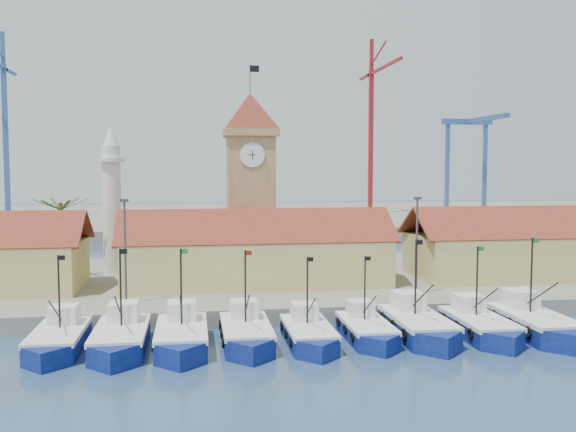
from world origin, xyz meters
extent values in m
plane|color=navy|center=(0.00, 0.00, 0.00)|extent=(400.00, 400.00, 0.00)
cube|color=gray|center=(0.00, 24.00, 0.75)|extent=(140.00, 32.00, 1.50)
cube|color=gray|center=(0.00, 110.00, 1.00)|extent=(240.00, 80.00, 2.00)
cube|color=navy|center=(-15.92, 3.58, 0.49)|extent=(3.44, 7.79, 1.77)
cube|color=navy|center=(-15.92, -0.31, 0.49)|extent=(3.44, 3.44, 1.77)
cube|color=silver|center=(-15.92, 3.58, 1.38)|extent=(3.51, 8.00, 0.34)
cube|color=silver|center=(-15.92, 5.53, 2.16)|extent=(2.06, 2.16, 1.38)
cylinder|color=black|center=(-15.92, 4.08, 4.13)|extent=(0.14, 0.14, 5.51)
cube|color=black|center=(-15.67, 4.08, 6.69)|extent=(0.49, 0.02, 0.34)
cube|color=navy|center=(-11.50, 3.13, 0.52)|extent=(3.66, 8.28, 1.88)
cube|color=navy|center=(-11.50, -1.01, 0.52)|extent=(3.66, 3.66, 1.88)
cube|color=silver|center=(-11.50, 3.13, 1.46)|extent=(3.73, 8.51, 0.37)
cube|color=silver|center=(-11.50, 5.20, 2.30)|extent=(2.20, 2.30, 1.46)
cylinder|color=black|center=(-11.50, 3.65, 4.39)|extent=(0.15, 0.15, 5.85)
cube|color=black|center=(-11.24, 3.65, 7.11)|extent=(0.52, 0.02, 0.37)
cube|color=navy|center=(-7.14, 2.93, 0.52)|extent=(3.63, 8.22, 1.87)
cube|color=navy|center=(-7.14, -1.19, 0.52)|extent=(3.63, 3.63, 1.87)
cube|color=silver|center=(-7.14, 2.93, 1.45)|extent=(3.71, 8.45, 0.36)
cube|color=silver|center=(-7.14, 4.98, 2.28)|extent=(2.18, 2.28, 1.45)
cylinder|color=black|center=(-7.14, 3.44, 4.36)|extent=(0.15, 0.15, 5.81)
cube|color=#197226|center=(-6.88, 3.44, 7.06)|extent=(0.52, 0.02, 0.36)
cube|color=navy|center=(-2.38, 3.19, 0.50)|extent=(3.51, 7.94, 1.80)
cube|color=navy|center=(-2.38, -0.78, 0.50)|extent=(3.51, 3.51, 1.80)
cube|color=silver|center=(-2.38, 3.19, 1.40)|extent=(3.58, 8.16, 0.35)
cube|color=silver|center=(-2.38, 5.17, 2.20)|extent=(2.10, 2.20, 1.40)
cylinder|color=black|center=(-2.38, 3.69, 4.21)|extent=(0.14, 0.14, 5.61)
cube|color=#A5140F|center=(-2.13, 3.69, 6.81)|extent=(0.50, 0.02, 0.35)
cube|color=navy|center=(2.24, 2.61, 0.47)|extent=(3.26, 7.37, 1.67)
cube|color=navy|center=(2.24, -1.07, 0.47)|extent=(3.26, 3.26, 1.67)
cube|color=silver|center=(2.24, 2.61, 1.30)|extent=(3.32, 7.57, 0.33)
cube|color=silver|center=(2.24, 4.45, 2.05)|extent=(1.95, 2.05, 1.30)
cylinder|color=black|center=(2.24, 3.07, 3.91)|extent=(0.13, 0.13, 5.21)
cube|color=black|center=(2.48, 3.07, 6.33)|extent=(0.47, 0.02, 0.33)
cube|color=navy|center=(6.87, 3.22, 0.46)|extent=(3.20, 7.23, 1.64)
cube|color=navy|center=(6.87, -0.40, 0.46)|extent=(3.20, 3.20, 1.64)
cube|color=silver|center=(6.87, 3.22, 1.28)|extent=(3.26, 7.43, 0.32)
cube|color=silver|center=(6.87, 5.03, 2.01)|extent=(1.92, 2.01, 1.28)
cylinder|color=black|center=(6.87, 3.68, 3.84)|extent=(0.13, 0.13, 5.11)
cube|color=black|center=(7.10, 3.68, 6.21)|extent=(0.46, 0.02, 0.32)
cube|color=navy|center=(11.01, 3.32, 0.54)|extent=(3.79, 8.58, 1.95)
cube|color=navy|center=(11.01, -0.97, 0.54)|extent=(3.79, 3.79, 1.95)
cube|color=silver|center=(11.01, 3.32, 1.52)|extent=(3.87, 8.82, 0.38)
cube|color=silver|center=(11.01, 5.47, 2.38)|extent=(2.28, 2.38, 1.52)
cylinder|color=black|center=(11.01, 3.86, 4.55)|extent=(0.15, 0.15, 6.07)
cube|color=black|center=(11.28, 3.86, 7.37)|extent=(0.54, 0.02, 0.38)
cube|color=navy|center=(15.86, 2.80, 0.50)|extent=(3.52, 7.97, 1.81)
cube|color=navy|center=(15.86, -1.18, 0.50)|extent=(3.52, 3.52, 1.81)
cube|color=silver|center=(15.86, 2.80, 1.41)|extent=(3.59, 8.19, 0.35)
cube|color=silver|center=(15.86, 4.80, 2.21)|extent=(2.11, 2.21, 1.41)
cylinder|color=black|center=(15.86, 3.31, 4.22)|extent=(0.14, 0.14, 5.63)
cube|color=#197226|center=(16.11, 3.31, 6.84)|extent=(0.50, 0.02, 0.35)
cube|color=navy|center=(20.34, 2.59, 0.55)|extent=(3.83, 8.67, 1.97)
cube|color=navy|center=(20.34, -1.74, 0.55)|extent=(3.83, 3.83, 1.97)
cube|color=silver|center=(20.34, 2.59, 1.53)|extent=(3.91, 8.91, 0.38)
cube|color=silver|center=(20.34, 4.76, 2.41)|extent=(2.30, 2.41, 1.53)
cylinder|color=black|center=(20.34, 3.14, 4.60)|extent=(0.15, 0.15, 6.13)
cube|color=#197226|center=(20.61, 3.14, 7.45)|extent=(0.55, 0.02, 0.38)
cube|color=#CFC371|center=(0.00, 20.00, 3.75)|extent=(26.00, 10.00, 4.50)
cube|color=brown|center=(0.00, 17.50, 7.50)|extent=(27.04, 5.13, 3.21)
cube|color=brown|center=(0.00, 22.50, 7.50)|extent=(27.04, 5.13, 3.21)
cube|color=#CFC371|center=(32.00, 20.00, 3.75)|extent=(30.00, 10.00, 4.50)
cube|color=brown|center=(32.00, 17.50, 7.50)|extent=(31.20, 5.13, 3.21)
cube|color=brown|center=(32.00, 22.50, 7.50)|extent=(31.20, 5.13, 3.21)
cube|color=tan|center=(0.00, 26.00, 9.00)|extent=(5.00, 5.00, 15.00)
cube|color=tan|center=(0.00, 26.00, 16.90)|extent=(5.80, 5.80, 0.80)
pyramid|color=brown|center=(0.00, 26.00, 19.20)|extent=(5.80, 5.80, 4.00)
cylinder|color=white|center=(0.00, 23.45, 14.50)|extent=(2.60, 0.15, 2.60)
cube|color=black|center=(0.00, 23.37, 14.50)|extent=(0.08, 0.02, 1.00)
cube|color=black|center=(0.00, 23.37, 14.50)|extent=(0.80, 0.02, 0.08)
cylinder|color=#3F3F44|center=(0.00, 26.00, 22.70)|extent=(0.10, 0.10, 3.00)
cube|color=black|center=(0.50, 26.00, 23.80)|extent=(1.00, 0.03, 0.70)
cylinder|color=silver|center=(-15.00, 28.00, 8.50)|extent=(2.00, 2.00, 14.00)
cylinder|color=silver|center=(-15.00, 28.00, 14.00)|extent=(3.00, 3.00, 0.40)
cone|color=silver|center=(-15.00, 28.00, 16.60)|extent=(1.80, 1.80, 2.40)
cylinder|color=brown|center=(-20.00, 26.00, 5.50)|extent=(0.44, 0.44, 8.00)
cube|color=#2E6020|center=(-18.60, 26.00, 9.30)|extent=(2.80, 0.35, 1.18)
cube|color=#2E6020|center=(-19.30, 27.21, 9.30)|extent=(1.71, 2.60, 1.18)
cube|color=#2E6020|center=(-20.70, 27.21, 9.30)|extent=(1.71, 2.60, 1.18)
cube|color=#2E6020|center=(-21.40, 26.00, 9.30)|extent=(2.80, 0.35, 1.18)
cube|color=#2E6020|center=(-20.70, 24.79, 9.30)|extent=(1.71, 2.60, 1.18)
cube|color=#2E6020|center=(-19.30, 24.79, 9.30)|extent=(1.71, 2.60, 1.18)
cylinder|color=#3F3F44|center=(-12.00, 12.00, 6.00)|extent=(0.20, 0.20, 9.00)
cube|color=#3F3F44|center=(-12.00, 12.00, 10.40)|extent=(0.70, 0.25, 0.25)
cylinder|color=#3F3F44|center=(14.00, 12.00, 6.00)|extent=(0.20, 0.20, 9.00)
cube|color=#3F3F44|center=(14.00, 12.00, 10.40)|extent=(0.70, 0.25, 0.25)
cube|color=#315798|center=(-47.64, 108.00, 19.01)|extent=(1.00, 1.00, 34.03)
cube|color=#315798|center=(-47.64, 113.00, 35.03)|extent=(0.60, 10.00, 0.60)
cube|color=#315798|center=(-47.64, 108.00, 39.53)|extent=(0.80, 0.80, 7.00)
cube|color=maroon|center=(35.72, 105.00, 19.08)|extent=(1.00, 1.00, 34.17)
cube|color=maroon|center=(35.72, 95.16, 35.17)|extent=(0.60, 24.60, 0.60)
cube|color=maroon|center=(35.72, 110.00, 35.17)|extent=(0.60, 10.00, 0.60)
cube|color=maroon|center=(35.72, 105.00, 39.67)|extent=(0.80, 0.80, 7.00)
cube|color=#315798|center=(57.00, 110.00, 13.00)|extent=(0.90, 0.90, 22.00)
cube|color=#315798|center=(67.00, 110.00, 13.00)|extent=(0.90, 0.90, 22.00)
cube|color=#315798|center=(62.00, 110.00, 24.50)|extent=(13.00, 1.40, 1.40)
cube|color=#315798|center=(62.00, 100.00, 24.50)|extent=(1.40, 22.00, 1.00)
camera|label=1|loc=(-6.15, -43.86, 13.28)|focal=40.00mm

